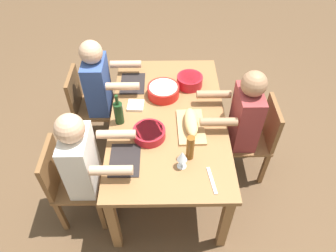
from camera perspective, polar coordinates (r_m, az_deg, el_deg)
The scene contains 20 objects.
ground_plane at distance 3.28m, azimuth -0.00°, elevation -7.65°, with size 8.00×8.00×0.00m, color brown.
dining_table at distance 2.78m, azimuth -0.00°, elevation 0.40°, with size 1.68×0.99×0.74m.
chair_near_left at distance 3.33m, azimuth -14.29°, elevation 3.84°, with size 0.40×0.40×0.85m.
diner_near_left at distance 3.16m, azimuth -11.73°, elevation 6.81°, with size 0.41×0.53×1.20m.
chair_far_center at distance 3.03m, azimuth 15.60°, elevation -1.77°, with size 0.40×0.40×0.85m.
diner_far_center at distance 2.83m, azimuth 12.87°, elevation 1.09°, with size 0.41×0.53×1.20m.
chair_near_right at distance 2.74m, azimuth -17.40°, elevation -9.31°, with size 0.40×0.40×0.85m.
diner_near_right at distance 2.52m, azimuth -14.43°, elevation -6.64°, with size 0.41×0.53×1.20m.
serving_bowl_greens at distance 2.54m, azimuth -3.41°, elevation -1.23°, with size 0.26×0.26×0.08m.
serving_bowl_pasta at distance 2.90m, azimuth -0.84°, elevation 6.40°, with size 0.29×0.29×0.10m.
serving_bowl_fruit at distance 3.02m, azimuth 3.92°, elevation 8.18°, with size 0.24×0.24×0.10m.
cutting_board at distance 2.64m, azimuth 4.12°, elevation -0.13°, with size 0.40×0.22×0.02m, color tan.
bread_loaf at distance 2.60m, azimuth 4.18°, elevation 0.71°, with size 0.32×0.11×0.09m, color tan.
wine_bottle at distance 2.64m, azimuth -8.86°, elevation 2.42°, with size 0.08×0.08×0.29m.
beer_bottle at distance 2.35m, azimuth 4.01°, elevation -3.93°, with size 0.06×0.06×0.22m, color brown.
wine_glass at distance 2.29m, azimuth 2.57°, elevation -5.50°, with size 0.08×0.08×0.17m.
placemat_near_left at distance 3.09m, azimuth -6.37°, elevation 7.62°, with size 0.32×0.23×0.01m, color black.
placemat_near_right at distance 2.43m, azimuth -7.76°, elevation -6.07°, with size 0.32×0.23×0.01m, color black.
carving_knife at distance 2.32m, azimuth 7.89°, elevation -9.65°, with size 0.23×0.02×0.01m, color silver.
napkin_stack at distance 2.83m, azimuth -5.84°, elevation 3.71°, with size 0.14×0.14×0.02m, color white.
Camera 1 is at (1.95, -0.03, 2.64)m, focal length 33.90 mm.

